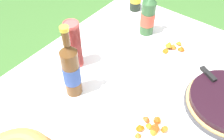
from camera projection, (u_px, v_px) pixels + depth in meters
garden_table at (136, 115)px, 1.10m from camera, size 1.46×1.18×0.78m
tablecloth at (137, 107)px, 1.06m from camera, size 1.47×1.19×0.10m
cup_stack at (74, 45)px, 1.14m from camera, size 0.07×0.07×0.24m
cider_bottle_green at (148, 15)px, 1.32m from camera, size 0.08×0.08×0.31m
cider_bottle_amber at (71, 70)px, 1.01m from camera, size 0.07×0.07×0.35m
snack_plate_near at (151, 131)px, 0.95m from camera, size 0.21×0.21×0.05m
snack_plate_left at (172, 48)px, 1.29m from camera, size 0.23×0.23×0.05m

